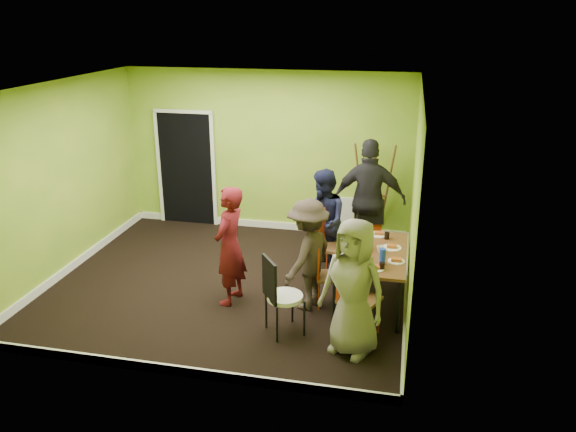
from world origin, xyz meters
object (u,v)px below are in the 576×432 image
(orange_bottle, at_px, (371,246))
(easel, at_px, (373,193))
(person_left_near, at_px, (308,255))
(chair_front_end, at_px, (356,295))
(chair_bentwood, at_px, (279,292))
(thermos, at_px, (366,240))
(person_standing, at_px, (230,246))
(person_front_end, at_px, (353,288))
(chair_back_end, at_px, (370,218))
(person_back_end, at_px, (369,200))
(dining_table, at_px, (371,255))
(person_left_far, at_px, (323,222))
(blue_bottle, at_px, (383,257))
(chair_left_far, at_px, (329,240))
(chair_left_near, at_px, (324,270))

(orange_bottle, bearing_deg, easel, 93.27)
(easel, bearing_deg, person_left_near, -104.93)
(chair_front_end, bearing_deg, chair_bentwood, -151.26)
(chair_bentwood, distance_m, thermos, 1.46)
(orange_bottle, relative_size, person_standing, 0.05)
(person_left_near, bearing_deg, person_front_end, 56.51)
(thermos, relative_size, person_standing, 0.14)
(chair_back_end, relative_size, easel, 0.58)
(person_back_end, bearing_deg, person_left_near, 65.23)
(easel, xyz_separation_m, person_left_near, (-0.66, -2.47, -0.10))
(chair_bentwood, bearing_deg, chair_back_end, 124.05)
(dining_table, bearing_deg, orange_bottle, 100.88)
(chair_bentwood, bearing_deg, orange_bottle, 102.68)
(dining_table, bearing_deg, chair_back_end, 94.96)
(easel, bearing_deg, orange_bottle, -86.73)
(chair_front_end, xyz_separation_m, person_left_far, (-0.67, 1.79, 0.20))
(chair_front_end, distance_m, thermos, 1.05)
(person_front_end, bearing_deg, thermos, 111.52)
(person_standing, height_order, person_left_far, person_standing)
(chair_front_end, distance_m, blue_bottle, 0.66)
(dining_table, height_order, person_left_far, person_left_far)
(chair_left_far, relative_size, chair_bentwood, 1.01)
(easel, height_order, person_standing, easel)
(person_standing, bearing_deg, person_left_far, 148.54)
(dining_table, distance_m, blue_bottle, 0.43)
(easel, relative_size, orange_bottle, 23.26)
(chair_back_end, xyz_separation_m, blue_bottle, (0.28, -1.75, 0.15))
(easel, relative_size, thermos, 7.44)
(chair_front_end, xyz_separation_m, orange_bottle, (0.08, 1.02, 0.21))
(chair_left_near, distance_m, person_left_far, 1.10)
(chair_back_end, distance_m, person_front_end, 2.57)
(chair_front_end, height_order, blue_bottle, chair_front_end)
(thermos, xyz_separation_m, blue_bottle, (0.25, -0.46, -0.01))
(person_left_far, bearing_deg, person_back_end, 112.67)
(person_standing, bearing_deg, blue_bottle, 98.46)
(person_left_far, xyz_separation_m, person_left_near, (-0.02, -1.14, -0.04))
(thermos, bearing_deg, person_front_end, -91.23)
(blue_bottle, distance_m, person_left_far, 1.56)
(chair_front_end, bearing_deg, dining_table, 106.94)
(person_standing, xyz_separation_m, person_front_end, (1.71, -0.84, 0.00))
(dining_table, height_order, chair_left_far, chair_left_far)
(easel, distance_m, person_standing, 3.05)
(chair_front_end, distance_m, person_back_end, 2.44)
(person_front_end, bearing_deg, chair_front_end, 109.59)
(orange_bottle, bearing_deg, thermos, -168.88)
(chair_front_end, xyz_separation_m, person_left_near, (-0.69, 0.65, 0.17))
(orange_bottle, height_order, person_left_near, person_left_near)
(chair_back_end, distance_m, person_back_end, 0.28)
(chair_bentwood, height_order, orange_bottle, chair_bentwood)
(orange_bottle, relative_size, person_front_end, 0.05)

